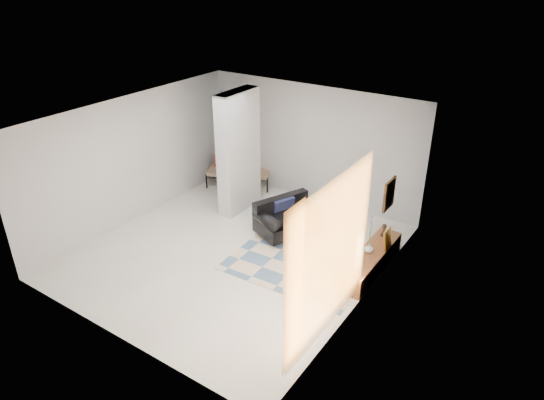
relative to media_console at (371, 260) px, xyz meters
The scene contains 17 objects.
floor 2.68m from the media_console, 160.29° to the right, with size 6.00×6.00×0.00m, color white.
ceiling 3.73m from the media_console, 160.29° to the right, with size 6.00×6.00×0.00m, color white.
wall_back 3.49m from the media_console, 140.23° to the left, with size 6.00×6.00×0.00m, color #B3B5B7.
wall_front 4.80m from the media_console, 122.85° to the right, with size 6.00×6.00×0.00m, color #B3B5B7.
wall_left 5.48m from the media_console, behind, with size 6.00×6.00×0.00m, color #B3B5B7.
wall_right 1.52m from the media_console, 75.71° to the right, with size 6.00×6.00×0.00m, color #B3B5B7.
partition_column 3.88m from the media_console, 169.10° to the left, with size 0.35×1.20×2.80m, color #B6BBBE.
hallway_door 5.12m from the media_console, 156.00° to the left, with size 0.85×0.06×2.04m, color white.
curtain 2.41m from the media_console, 85.82° to the right, with size 2.55×2.55×0.00m, color #FEAF43.
wall_art 1.46m from the media_console, ahead, with size 0.04×0.45×0.55m, color #3B2410.
media_console is the anchor object (origin of this frame).
loveseat 2.10m from the media_console, behind, with size 1.25×1.56×0.76m.
daybed 4.76m from the media_console, 158.89° to the left, with size 1.75×1.28×0.77m.
area_rug 1.42m from the media_console, 150.10° to the right, with size 2.63×1.75×0.01m, color beige.
cylinder_lamp 0.77m from the media_console, 91.99° to the right, with size 0.11×0.11×0.62m, color white.
bronze_figurine 0.75m from the media_console, 94.25° to the left, with size 0.13×0.13×0.26m, color black, non-canonical shape.
vase 0.30m from the media_console, 133.64° to the right, with size 0.18×0.18×0.18m, color silver.
Camera 1 is at (5.22, -6.53, 5.31)m, focal length 32.00 mm.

